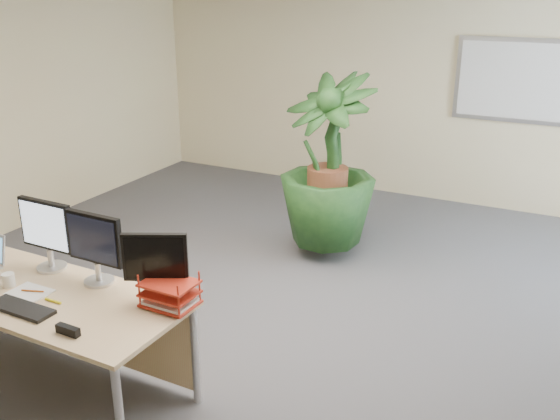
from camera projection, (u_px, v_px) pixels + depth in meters
The scene contains 15 objects.
floor at pixel (252, 342), 4.79m from camera, with size 8.00×8.00×0.00m, color #424146.
back_wall at pixel (410, 90), 7.67m from camera, with size 7.00×0.04×2.70m, color beige.
whiteboard at pixel (514, 81), 7.07m from camera, with size 1.30×0.04×0.95m.
desk at pixel (58, 307), 4.12m from camera, with size 1.94×0.84×0.74m.
floor_plant at pixel (327, 184), 6.08m from camera, with size 0.84×0.84×1.50m, color #133415.
monitor_left at pixel (47, 230), 4.21m from camera, with size 0.45×0.20×0.50m.
monitor_right at pixel (95, 244), 4.02m from camera, with size 0.43×0.20×0.48m.
monitor_dark at pixel (155, 262), 3.80m from camera, with size 0.37×0.21×0.44m.
keyboard at pixel (21, 308), 3.76m from camera, with size 0.44×0.15×0.02m, color black.
coffee_mug at pixel (8, 280), 4.05m from camera, with size 0.12×0.08×0.09m.
spiral_notebook at pixel (30, 292), 3.97m from camera, with size 0.26×0.19×0.01m, color white.
orange_pen at pixel (33, 291), 3.96m from camera, with size 0.01×0.01×0.15m, color #CF5F17.
yellow_highlighter at pixel (53, 301), 3.86m from camera, with size 0.02×0.02×0.13m, color #FFF31A.
letter_tray at pixel (170, 295), 3.80m from camera, with size 0.33×0.25×0.15m.
stapler at pixel (68, 330), 3.50m from camera, with size 0.15×0.04×0.05m, color black.
Camera 1 is at (2.07, -3.60, 2.61)m, focal length 40.00 mm.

